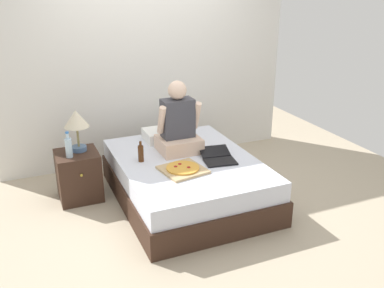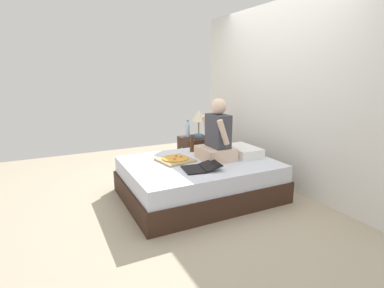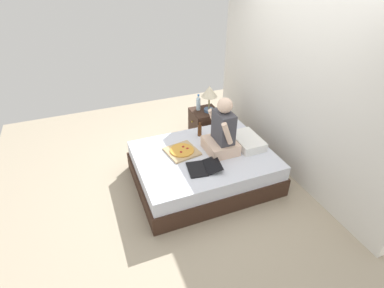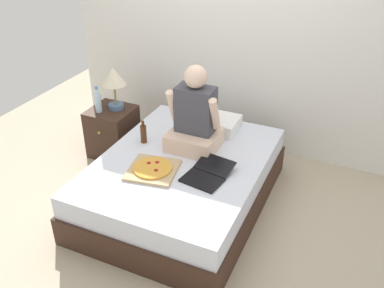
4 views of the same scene
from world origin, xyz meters
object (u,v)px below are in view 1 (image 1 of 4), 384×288
object	(u,v)px
bed	(187,179)
water_bottle	(69,147)
pizza_box	(183,169)
beer_bottle_on_bed	(141,153)
nightstand_left	(79,175)
lamp_on_left_nightstand	(76,122)
laptop	(218,158)
person_seated	(178,126)

from	to	relation	value
bed	water_bottle	bearing A→B (deg)	161.04
pizza_box	beer_bottle_on_bed	xyz separation A→B (m)	(-0.31, 0.39, 0.07)
nightstand_left	pizza_box	distance (m)	1.20
lamp_on_left_nightstand	nightstand_left	bearing A→B (deg)	-128.63
lamp_on_left_nightstand	laptop	world-z (taller)	lamp_on_left_nightstand
bed	person_seated	bearing A→B (deg)	87.87
nightstand_left	pizza_box	xyz separation A→B (m)	(0.91, -0.74, 0.22)
nightstand_left	water_bottle	size ratio (longest dim) A/B	1.91
bed	laptop	xyz separation A→B (m)	(0.30, -0.16, 0.26)
lamp_on_left_nightstand	laptop	size ratio (longest dim) A/B	0.98
lamp_on_left_nightstand	beer_bottle_on_bed	world-z (taller)	lamp_on_left_nightstand
water_bottle	pizza_box	world-z (taller)	water_bottle
lamp_on_left_nightstand	laptop	distance (m)	1.53
person_seated	pizza_box	distance (m)	0.60
nightstand_left	person_seated	xyz separation A→B (m)	(1.07, -0.23, 0.49)
water_bottle	laptop	size ratio (longest dim) A/B	0.60
person_seated	pizza_box	bearing A→B (deg)	-106.83
bed	pizza_box	distance (m)	0.40
lamp_on_left_nightstand	beer_bottle_on_bed	distance (m)	0.75
nightstand_left	beer_bottle_on_bed	world-z (taller)	beer_bottle_on_bed
lamp_on_left_nightstand	water_bottle	xyz separation A→B (m)	(-0.12, -0.14, -0.22)
bed	water_bottle	xyz separation A→B (m)	(-1.14, 0.39, 0.41)
bed	person_seated	xyz separation A→B (m)	(0.01, 0.25, 0.53)
person_seated	nightstand_left	bearing A→B (deg)	167.95
bed	pizza_box	xyz separation A→B (m)	(-0.15, -0.26, 0.26)
pizza_box	person_seated	bearing A→B (deg)	73.17
nightstand_left	laptop	distance (m)	1.51
nightstand_left	pizza_box	world-z (taller)	nightstand_left
bed	nightstand_left	bearing A→B (deg)	155.56
water_bottle	beer_bottle_on_bed	xyz separation A→B (m)	(0.68, -0.26, -0.08)
lamp_on_left_nightstand	beer_bottle_on_bed	xyz separation A→B (m)	(0.56, -0.40, -0.29)
person_seated	beer_bottle_on_bed	xyz separation A→B (m)	(-0.47, -0.12, -0.20)
laptop	pizza_box	xyz separation A→B (m)	(-0.44, -0.11, -0.00)
bed	beer_bottle_on_bed	xyz separation A→B (m)	(-0.46, 0.13, 0.33)
person_seated	beer_bottle_on_bed	world-z (taller)	person_seated
person_seated	pizza_box	size ratio (longest dim) A/B	1.69
laptop	beer_bottle_on_bed	bearing A→B (deg)	159.31
person_seated	lamp_on_left_nightstand	bearing A→B (deg)	164.86
lamp_on_left_nightstand	water_bottle	distance (m)	0.28
nightstand_left	person_seated	distance (m)	1.20
person_seated	water_bottle	bearing A→B (deg)	173.14
bed	laptop	bearing A→B (deg)	-27.70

